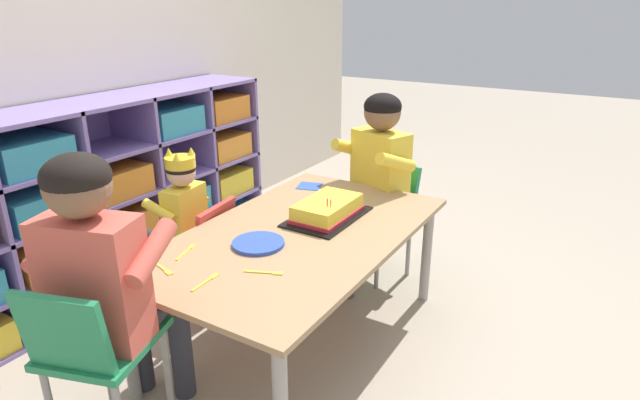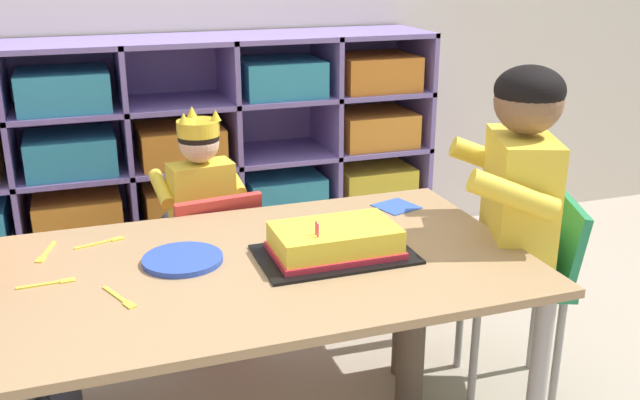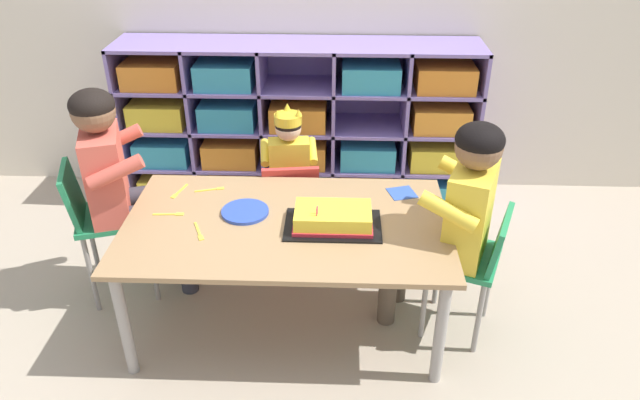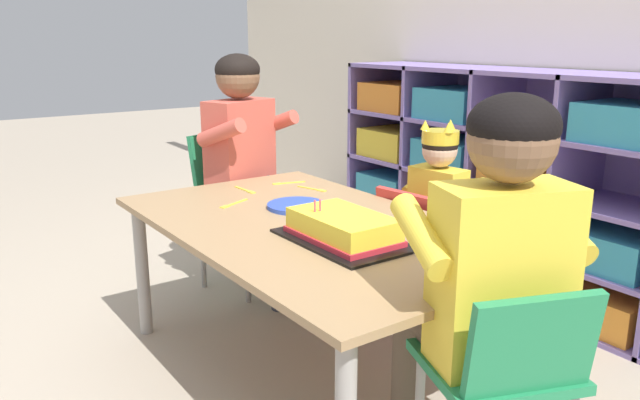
# 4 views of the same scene
# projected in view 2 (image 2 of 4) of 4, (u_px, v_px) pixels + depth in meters

# --- Properties ---
(storage_cubby_shelf) EXTENTS (2.11, 0.38, 0.99)m
(storage_cubby_shelf) POSITION_uv_depth(u_px,v_px,m) (178.00, 172.00, 2.93)
(storage_cubby_shelf) COLOR #7F6BB2
(storage_cubby_shelf) RESTS_ON ground
(activity_table) EXTENTS (1.40, 0.82, 0.54)m
(activity_table) POSITION_uv_depth(u_px,v_px,m) (260.00, 281.00, 1.88)
(activity_table) COLOR #A37F56
(activity_table) RESTS_ON ground
(classroom_chair_blue) EXTENTS (0.35, 0.39, 0.58)m
(classroom_chair_blue) POSITION_uv_depth(u_px,v_px,m) (210.00, 251.00, 2.41)
(classroom_chair_blue) COLOR red
(classroom_chair_blue) RESTS_ON ground
(child_with_crown) EXTENTS (0.31, 0.32, 0.83)m
(child_with_crown) POSITION_uv_depth(u_px,v_px,m) (198.00, 197.00, 2.45)
(child_with_crown) COLOR yellow
(child_with_crown) RESTS_ON ground
(classroom_chair_guest_side) EXTENTS (0.41, 0.40, 0.63)m
(classroom_chair_guest_side) POSITION_uv_depth(u_px,v_px,m) (527.00, 275.00, 2.13)
(classroom_chair_guest_side) COLOR #238451
(classroom_chair_guest_side) RESTS_ON ground
(guest_at_table_side) EXTENTS (0.49, 0.47, 1.02)m
(guest_at_table_side) POSITION_uv_depth(u_px,v_px,m) (498.00, 202.00, 2.06)
(guest_at_table_side) COLOR yellow
(guest_at_table_side) RESTS_ON ground
(birthday_cake_on_tray) EXTENTS (0.41, 0.26, 0.12)m
(birthday_cake_on_tray) POSITION_uv_depth(u_px,v_px,m) (335.00, 243.00, 1.89)
(birthday_cake_on_tray) COLOR black
(birthday_cake_on_tray) RESTS_ON activity_table
(paper_plate_stack) EXTENTS (0.21, 0.21, 0.01)m
(paper_plate_stack) POSITION_uv_depth(u_px,v_px,m) (183.00, 259.00, 1.86)
(paper_plate_stack) COLOR blue
(paper_plate_stack) RESTS_ON activity_table
(paper_napkin_square) EXTENTS (0.15, 0.15, 0.00)m
(paper_napkin_square) POSITION_uv_depth(u_px,v_px,m) (396.00, 207.00, 2.26)
(paper_napkin_square) COLOR #3356B7
(paper_napkin_square) RESTS_ON activity_table
(fork_beside_plate_stack) EXTENTS (0.05, 0.14, 0.00)m
(fork_beside_plate_stack) POSITION_uv_depth(u_px,v_px,m) (46.00, 253.00, 1.91)
(fork_beside_plate_stack) COLOR yellow
(fork_beside_plate_stack) RESTS_ON activity_table
(fork_at_table_front_edge) EXTENTS (0.14, 0.02, 0.00)m
(fork_at_table_front_edge) POSITION_uv_depth(u_px,v_px,m) (50.00, 283.00, 1.74)
(fork_at_table_front_edge) COLOR yellow
(fork_at_table_front_edge) RESTS_ON activity_table
(fork_scattered_mid_table) EXTENTS (0.14, 0.05, 0.00)m
(fork_scattered_mid_table) POSITION_uv_depth(u_px,v_px,m) (103.00, 242.00, 1.99)
(fork_scattered_mid_table) COLOR yellow
(fork_scattered_mid_table) RESTS_ON activity_table
(fork_by_napkin) EXTENTS (0.07, 0.14, 0.00)m
(fork_by_napkin) POSITION_uv_depth(u_px,v_px,m) (120.00, 298.00, 1.66)
(fork_by_napkin) COLOR yellow
(fork_by_napkin) RESTS_ON activity_table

